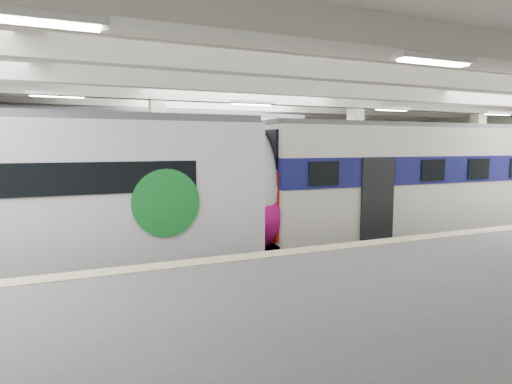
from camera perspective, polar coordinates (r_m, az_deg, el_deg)
name	(u,v)px	position (r m, az deg, el deg)	size (l,w,h in m)	color
station_hall	(306,155)	(11.39, 6.72, 4.91)	(36.00, 24.00, 5.75)	black
modern_emu	(68,201)	(11.70, -23.77, -1.11)	(13.21, 2.73, 4.29)	white
older_rer	(422,181)	(16.35, 21.31, 1.34)	(12.76, 2.82, 4.24)	silver
far_train	(117,172)	(17.21, -18.10, 2.49)	(15.15, 3.24, 4.78)	white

